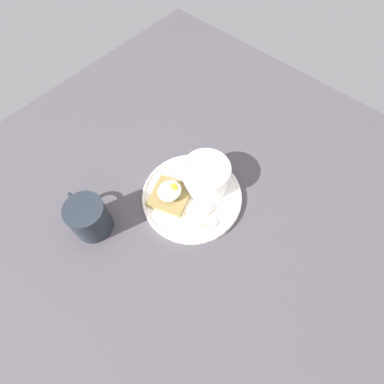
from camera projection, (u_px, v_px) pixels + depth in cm
name	position (u px, v px, depth cm)	size (l,w,h in cm)	color
ground_plane	(192.00, 199.00, 77.61)	(120.00, 120.00, 2.00)	#454147
plate	(192.00, 196.00, 76.04)	(25.39, 25.39, 1.60)	white
oatmeal_bowl	(205.00, 174.00, 74.94)	(12.11, 12.11, 6.89)	white
toast_slice	(170.00, 196.00, 74.88)	(11.70, 11.70, 1.57)	olive
poached_egg	(170.00, 191.00, 72.69)	(6.02, 5.51, 3.86)	white
banana_slice_front	(196.00, 224.00, 71.40)	(4.38, 4.33, 1.63)	beige
banana_slice_left	(206.00, 210.00, 73.14)	(3.78, 3.76, 1.55)	#F0EFC6
banana_slice_back	(191.00, 213.00, 72.79)	(3.05, 3.21, 1.71)	beige
banana_slice_right	(211.00, 222.00, 71.78)	(3.28, 3.32, 1.04)	#FAEBC6
coffee_mug	(89.00, 217.00, 68.66)	(9.05, 12.69, 9.65)	#21282F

